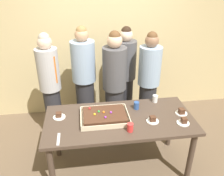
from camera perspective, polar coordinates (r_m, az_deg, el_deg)
ground_plane at (r=3.37m, az=1.66°, el=-18.67°), size 12.00×12.00×0.00m
interior_back_panel at (r=4.03m, az=-1.86°, el=14.07°), size 8.00×0.12×3.00m
party_table at (r=2.91m, az=1.85°, el=-9.11°), size 1.82×0.84×0.79m
sheet_cake at (r=2.83m, az=-1.86°, el=-6.93°), size 0.58×0.44×0.10m
plated_slice_near_left at (r=2.89m, az=17.24°, el=-7.92°), size 0.15×0.15×0.07m
plated_slice_near_right at (r=2.83m, az=10.00°, el=-7.74°), size 0.15×0.15×0.07m
plated_slice_far_left at (r=2.94m, az=-12.95°, el=-6.72°), size 0.15×0.15×0.07m
plated_slice_far_right at (r=3.05m, az=16.77°, el=-5.70°), size 0.15×0.15×0.08m
drink_cup_nearest at (r=3.22m, az=10.59°, el=-2.61°), size 0.07×0.07×0.10m
drink_cup_middle at (r=2.63m, az=4.51°, el=-9.68°), size 0.07×0.07×0.10m
drink_cup_far_end at (r=3.03m, az=6.04°, el=-4.30°), size 0.07×0.07×0.10m
cake_server_utensil at (r=2.60m, az=-13.07°, el=-12.20°), size 0.03×0.20×0.01m
person_serving_front at (r=3.59m, az=-6.84°, el=1.87°), size 0.36×0.36×1.73m
person_green_shirt_behind at (r=3.61m, az=8.99°, el=1.26°), size 0.34×0.34×1.65m
person_striped_tie_right at (r=3.43m, az=0.60°, el=0.61°), size 0.35×0.35×1.70m
person_far_right_suit at (r=3.44m, az=-14.88°, el=-0.07°), size 0.30×0.30×1.70m
person_left_edge_reaching at (r=3.84m, az=3.25°, el=3.24°), size 0.35×0.35×1.66m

